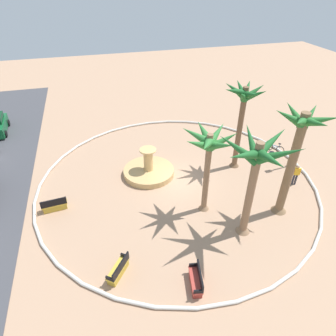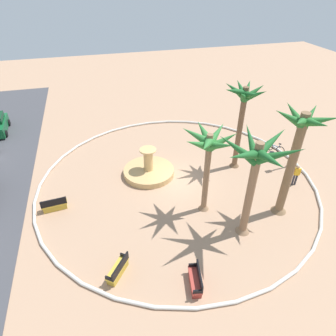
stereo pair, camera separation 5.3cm
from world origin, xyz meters
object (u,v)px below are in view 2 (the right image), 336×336
(bench_north, at_px, (196,281))
(trash_bin, at_px, (271,156))
(palm_tree_by_curb, at_px, (256,165))
(lamppost, at_px, (296,141))
(person_cyclist_helmet, at_px, (296,174))
(bicycle_red_frame, at_px, (275,148))
(fountain, at_px, (149,171))
(palm_tree_far_side, at_px, (243,104))
(bench_east, at_px, (55,206))
(bench_west, at_px, (118,270))
(palm_tree_near_fountain, at_px, (297,145))
(palm_tree_mid_plaza, at_px, (208,149))

(bench_north, distance_m, trash_bin, 13.61)
(palm_tree_by_curb, bearing_deg, lamppost, -51.75)
(person_cyclist_helmet, bearing_deg, bicycle_red_frame, -14.47)
(fountain, xyz_separation_m, person_cyclist_helmet, (-4.05, -9.99, 0.61))
(palm_tree_by_curb, xyz_separation_m, palm_tree_far_side, (6.60, -2.60, 0.40))
(bench_east, xyz_separation_m, trash_bin, (1.64, -16.94, 0.04))
(lamppost, relative_size, trash_bin, 5.47)
(bicycle_red_frame, bearing_deg, palm_tree_by_curb, 138.03)
(bench_east, distance_m, lamppost, 17.96)
(bench_west, bearing_deg, lamppost, -66.02)
(bench_east, xyz_separation_m, bench_west, (-6.03, -3.38, 0.00))
(bench_north, bearing_deg, person_cyclist_helmet, -58.65)
(trash_bin, bearing_deg, fountain, 86.23)
(palm_tree_by_curb, distance_m, lamppost, 9.04)
(palm_tree_by_curb, bearing_deg, bench_north, 124.04)
(lamppost, bearing_deg, palm_tree_far_side, 73.83)
(palm_tree_by_curb, bearing_deg, palm_tree_near_fountain, -72.06)
(fountain, bearing_deg, bicycle_red_frame, -88.06)
(bench_north, relative_size, person_cyclist_helmet, 1.00)
(fountain, height_order, palm_tree_mid_plaza, palm_tree_mid_plaza)
(lamppost, bearing_deg, trash_bin, 36.00)
(palm_tree_near_fountain, relative_size, bench_east, 4.39)
(fountain, xyz_separation_m, palm_tree_near_fountain, (-6.29, -7.32, 4.68))
(palm_tree_far_side, distance_m, person_cyclist_helmet, 6.32)
(bench_north, bearing_deg, palm_tree_by_curb, -55.96)
(palm_tree_mid_plaza, relative_size, bicycle_red_frame, 3.97)
(bench_east, relative_size, trash_bin, 2.25)
(bench_west, distance_m, trash_bin, 15.58)
(palm_tree_by_curb, distance_m, bench_east, 12.91)
(palm_tree_mid_plaza, relative_size, bench_west, 3.68)
(palm_tree_mid_plaza, height_order, bench_west, palm_tree_mid_plaza)
(bicycle_red_frame, bearing_deg, palm_tree_far_side, 103.96)
(palm_tree_mid_plaza, distance_m, palm_tree_far_side, 5.88)
(bench_east, relative_size, lamppost, 0.41)
(palm_tree_mid_plaza, xyz_separation_m, bicycle_red_frame, (5.14, -8.49, -4.22))
(palm_tree_far_side, height_order, lamppost, palm_tree_far_side)
(palm_tree_by_curb, bearing_deg, palm_tree_far_side, -21.51)
(palm_tree_near_fountain, bearing_deg, bench_north, 117.57)
(trash_bin, height_order, bicycle_red_frame, bicycle_red_frame)
(fountain, relative_size, bench_east, 2.36)
(palm_tree_far_side, distance_m, bicycle_red_frame, 6.58)
(bench_west, distance_m, bench_north, 4.00)
(palm_tree_near_fountain, height_order, bicycle_red_frame, palm_tree_near_fountain)
(lamppost, bearing_deg, fountain, 80.18)
(fountain, relative_size, lamppost, 0.97)
(fountain, height_order, palm_tree_far_side, palm_tree_far_side)
(palm_tree_by_curb, relative_size, bench_east, 3.92)
(fountain, relative_size, palm_tree_far_side, 0.57)
(fountain, height_order, person_cyclist_helmet, fountain)
(bench_north, bearing_deg, palm_tree_far_side, -35.35)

